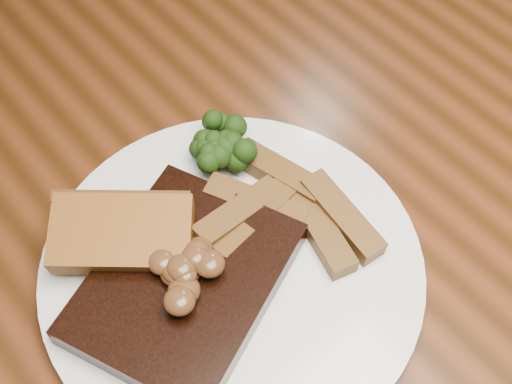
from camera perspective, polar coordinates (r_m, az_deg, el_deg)
dining_table at (r=0.71m, az=-0.08°, el=-5.15°), size 1.60×0.90×0.75m
chair_far at (r=1.23m, az=-17.61°, el=14.27°), size 0.54×0.54×0.92m
plate at (r=0.59m, az=-1.91°, el=-6.32°), size 0.38×0.38×0.01m
steak at (r=0.56m, az=-5.73°, el=-7.28°), size 0.21×0.19×0.03m
steak_bone at (r=0.54m, az=-1.93°, el=-11.79°), size 0.14×0.07×0.02m
mushroom_pile at (r=0.54m, az=-6.02°, el=-6.06°), size 0.07×0.07×0.03m
garlic_bread at (r=0.59m, az=-10.37°, el=-4.34°), size 0.12×0.12×0.02m
potato_wedges at (r=0.59m, az=1.77°, el=-1.98°), size 0.11×0.11×0.02m
broccoli_cluster at (r=0.62m, az=-2.99°, el=3.08°), size 0.06×0.06×0.04m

